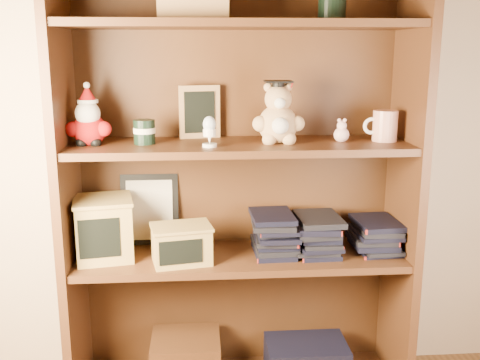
% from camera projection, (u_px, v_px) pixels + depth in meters
% --- Properties ---
extents(bookcase, '(1.20, 0.35, 1.60)m').
position_uv_depth(bookcase, '(238.00, 188.00, 1.99)').
color(bookcase, '#482814').
rests_on(bookcase, ground).
extents(shelf_lower, '(1.14, 0.33, 0.02)m').
position_uv_depth(shelf_lower, '(240.00, 257.00, 2.00)').
color(shelf_lower, '#482814').
rests_on(shelf_lower, ground).
extents(shelf_upper, '(1.14, 0.33, 0.02)m').
position_uv_depth(shelf_upper, '(240.00, 146.00, 1.90)').
color(shelf_upper, '#482814').
rests_on(shelf_upper, ground).
extents(santa_plush, '(0.15, 0.11, 0.21)m').
position_uv_depth(santa_plush, '(89.00, 122.00, 1.84)').
color(santa_plush, '#A50F0F').
rests_on(santa_plush, shelf_upper).
extents(teachers_tin, '(0.07, 0.07, 0.08)m').
position_uv_depth(teachers_tin, '(144.00, 132.00, 1.87)').
color(teachers_tin, black).
rests_on(teachers_tin, shelf_upper).
extents(chalkboard_plaque, '(0.15, 0.09, 0.19)m').
position_uv_depth(chalkboard_plaque, '(200.00, 113.00, 1.98)').
color(chalkboard_plaque, '#9E7547').
rests_on(chalkboard_plaque, shelf_upper).
extents(egg_cup, '(0.05, 0.05, 0.10)m').
position_uv_depth(egg_cup, '(209.00, 130.00, 1.81)').
color(egg_cup, white).
rests_on(egg_cup, shelf_upper).
extents(grad_teddy_bear, '(0.18, 0.15, 0.21)m').
position_uv_depth(grad_teddy_bear, '(278.00, 119.00, 1.89)').
color(grad_teddy_bear, tan).
rests_on(grad_teddy_bear, shelf_upper).
extents(pink_figurine, '(0.05, 0.05, 0.08)m').
position_uv_depth(pink_figurine, '(341.00, 133.00, 1.92)').
color(pink_figurine, beige).
rests_on(pink_figurine, shelf_upper).
extents(teacher_mug, '(0.12, 0.08, 0.11)m').
position_uv_depth(teacher_mug, '(384.00, 126.00, 1.93)').
color(teacher_mug, silver).
rests_on(teacher_mug, shelf_upper).
extents(certificate_frame, '(0.21, 0.05, 0.26)m').
position_uv_depth(certificate_frame, '(150.00, 209.00, 2.07)').
color(certificate_frame, black).
rests_on(certificate_frame, shelf_lower).
extents(treats_box, '(0.23, 0.23, 0.21)m').
position_uv_depth(treats_box, '(104.00, 228.00, 1.93)').
color(treats_box, '#AF8E47').
rests_on(treats_box, shelf_lower).
extents(pencils_box, '(0.22, 0.18, 0.13)m').
position_uv_depth(pencils_box, '(181.00, 244.00, 1.90)').
color(pencils_box, '#AF8E47').
rests_on(pencils_box, shelf_lower).
extents(book_stack_left, '(0.14, 0.20, 0.14)m').
position_uv_depth(book_stack_left, '(274.00, 234.00, 1.99)').
color(book_stack_left, black).
rests_on(book_stack_left, shelf_lower).
extents(book_stack_mid, '(0.14, 0.20, 0.13)m').
position_uv_depth(book_stack_mid, '(316.00, 235.00, 2.00)').
color(book_stack_mid, black).
rests_on(book_stack_mid, shelf_lower).
extents(book_stack_right, '(0.14, 0.20, 0.11)m').
position_uv_depth(book_stack_right, '(374.00, 236.00, 2.02)').
color(book_stack_right, black).
rests_on(book_stack_right, shelf_lower).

